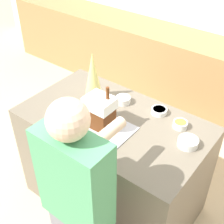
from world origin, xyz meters
TOP-DOWN VIEW (x-y plane):
  - ground_plane at (0.00, 0.00)m, footprint 12.00×12.00m
  - back_cabinet_block at (0.00, 1.76)m, footprint 6.00×0.60m
  - kitchen_island at (0.00, 0.00)m, footprint 1.42×0.82m
  - baking_tray at (-0.02, -0.12)m, footprint 0.48×0.30m
  - gingerbread_house at (-0.02, -0.12)m, footprint 0.20×0.16m
  - decorative_tree at (-0.30, 0.13)m, footprint 0.15×0.15m
  - candy_bowl_behind_tray at (0.23, 0.27)m, footprint 0.12×0.12m
  - candy_bowl_far_right at (0.44, 0.22)m, footprint 0.10×0.10m
  - candy_bowl_near_tray_right at (-0.07, 0.22)m, footprint 0.12×0.12m
  - candy_bowl_far_left at (0.57, 0.08)m, footprint 0.14×0.14m
  - person at (0.27, -0.69)m, footprint 0.42×0.52m

SIDE VIEW (x-z plane):
  - ground_plane at x=0.00m, z-range 0.00..0.00m
  - back_cabinet_block at x=0.00m, z-range 0.00..0.89m
  - kitchen_island at x=0.00m, z-range 0.00..0.93m
  - person at x=0.27m, z-range 0.03..1.62m
  - baking_tray at x=-0.02m, z-range 0.93..0.93m
  - candy_bowl_behind_tray at x=0.23m, z-range 0.93..0.97m
  - candy_bowl_far_right at x=0.44m, z-range 0.93..0.98m
  - candy_bowl_near_tray_right at x=-0.07m, z-range 0.93..0.98m
  - candy_bowl_far_left at x=0.57m, z-range 0.93..0.98m
  - gingerbread_house at x=-0.02m, z-range 0.90..1.23m
  - decorative_tree at x=-0.30m, z-range 0.93..1.32m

